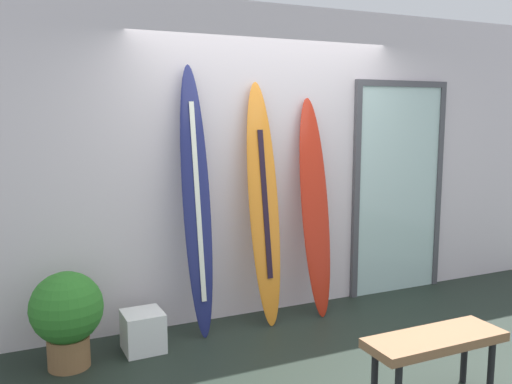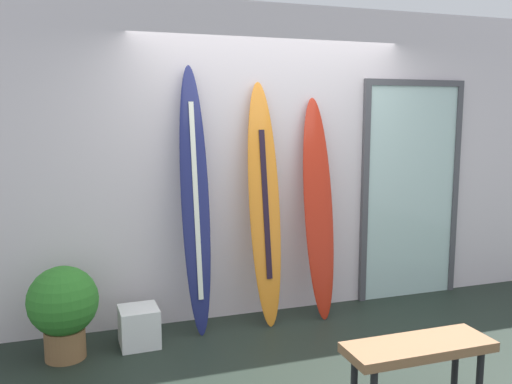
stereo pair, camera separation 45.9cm
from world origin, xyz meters
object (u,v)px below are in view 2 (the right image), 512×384
at_px(potted_plant, 63,306).
at_px(bench, 418,352).
at_px(surfboard_sunset, 264,204).
at_px(glass_door, 411,187).
at_px(surfboard_crimson, 318,210).
at_px(display_block_left, 139,326).
at_px(surfboard_navy, 195,201).

relative_size(potted_plant, bench, 0.76).
xyz_separation_m(surfboard_sunset, glass_door, (1.62, 0.20, 0.06)).
bearing_deg(surfboard_crimson, bench, -93.78).
relative_size(surfboard_sunset, display_block_left, 6.78).
relative_size(surfboard_sunset, bench, 2.25).
xyz_separation_m(display_block_left, glass_door, (2.74, 0.36, 0.96)).
height_order(surfboard_sunset, potted_plant, surfboard_sunset).
xyz_separation_m(surfboard_navy, potted_plant, (-1.07, -0.22, -0.71)).
relative_size(surfboard_sunset, glass_door, 0.98).
bearing_deg(potted_plant, bench, -35.26).
bearing_deg(surfboard_navy, potted_plant, -168.30).
relative_size(surfboard_navy, surfboard_sunset, 1.06).
height_order(surfboard_crimson, bench, surfboard_crimson).
distance_m(display_block_left, potted_plant, 0.62).
xyz_separation_m(display_block_left, bench, (1.53, -1.53, 0.23)).
relative_size(surfboard_navy, glass_door, 1.04).
distance_m(surfboard_crimson, potted_plant, 2.28).
relative_size(glass_door, potted_plant, 3.03).
distance_m(surfboard_navy, potted_plant, 1.30).
xyz_separation_m(surfboard_navy, glass_door, (2.23, 0.20, -0.01)).
bearing_deg(surfboard_navy, glass_door, 5.16).
xyz_separation_m(surfboard_navy, bench, (1.02, -1.69, -0.73)).
height_order(surfboard_sunset, surfboard_crimson, surfboard_sunset).
bearing_deg(surfboard_navy, display_block_left, -162.22).
xyz_separation_m(glass_door, potted_plant, (-3.30, -0.42, -0.71)).
relative_size(surfboard_crimson, display_block_left, 6.37).
height_order(surfboard_crimson, glass_door, glass_door).
relative_size(display_block_left, bench, 0.33).
bearing_deg(bench, surfboard_navy, 121.02).
bearing_deg(surfboard_navy, surfboard_crimson, 0.30).
bearing_deg(potted_plant, surfboard_sunset, 7.67).
xyz_separation_m(surfboard_crimson, display_block_left, (-1.64, -0.17, -0.83)).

